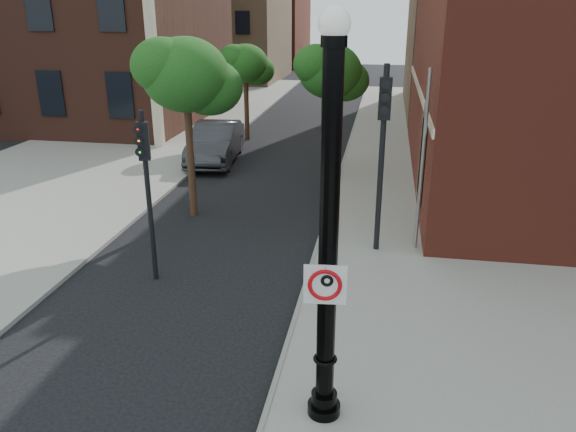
% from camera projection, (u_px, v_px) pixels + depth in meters
% --- Properties ---
extents(ground, '(120.00, 120.00, 0.00)m').
position_uv_depth(ground, '(169.00, 375.00, 10.62)').
color(ground, black).
rests_on(ground, ground).
extents(sidewalk_right, '(8.00, 60.00, 0.12)m').
position_uv_depth(sidewalk_right, '(447.00, 211.00, 18.86)').
color(sidewalk_right, gray).
rests_on(sidewalk_right, ground).
extents(sidewalk_left, '(10.00, 50.00, 0.12)m').
position_uv_depth(sidewalk_left, '(131.00, 141.00, 28.63)').
color(sidewalk_left, gray).
rests_on(sidewalk_left, ground).
extents(curb_edge, '(0.10, 60.00, 0.14)m').
position_uv_depth(curb_edge, '(330.00, 204.00, 19.49)').
color(curb_edge, gray).
rests_on(curb_edge, ground).
extents(bg_building_tan_a, '(12.00, 12.00, 12.00)m').
position_uv_depth(bg_building_tan_a, '(216.00, 11.00, 50.98)').
color(bg_building_tan_a, '#997853').
rests_on(bg_building_tan_a, ground).
extents(bg_building_red, '(12.00, 12.00, 10.00)m').
position_uv_depth(bg_building_red, '(252.00, 19.00, 64.23)').
color(bg_building_red, maroon).
rests_on(bg_building_red, ground).
extents(lamppost, '(0.55, 0.55, 6.56)m').
position_uv_depth(lamppost, '(328.00, 256.00, 8.45)').
color(lamppost, black).
rests_on(lamppost, ground).
extents(no_parking_sign, '(0.65, 0.12, 0.65)m').
position_uv_depth(no_parking_sign, '(325.00, 284.00, 8.43)').
color(no_parking_sign, white).
rests_on(no_parking_sign, ground).
extents(parked_car, '(2.32, 5.36, 1.71)m').
position_uv_depth(parked_car, '(216.00, 143.00, 24.76)').
color(parked_car, '#2D2D32').
rests_on(parked_car, ground).
extents(traffic_signal_left, '(0.34, 0.38, 4.30)m').
position_uv_depth(traffic_signal_left, '(146.00, 169.00, 13.32)').
color(traffic_signal_left, black).
rests_on(traffic_signal_left, ground).
extents(traffic_signal_right, '(0.33, 0.42, 5.19)m').
position_uv_depth(traffic_signal_right, '(383.00, 130.00, 14.62)').
color(traffic_signal_right, black).
rests_on(traffic_signal_right, ground).
extents(utility_pole, '(0.10, 0.10, 5.08)m').
position_uv_depth(utility_pole, '(422.00, 165.00, 15.07)').
color(utility_pole, '#999999').
rests_on(utility_pole, ground).
extents(street_tree_a, '(3.16, 2.86, 5.70)m').
position_uv_depth(street_tree_a, '(187.00, 77.00, 17.17)').
color(street_tree_a, '#342315').
rests_on(street_tree_a, ground).
extents(street_tree_b, '(2.65, 2.40, 4.78)m').
position_uv_depth(street_tree_b, '(246.00, 65.00, 27.81)').
color(street_tree_b, '#342315').
rests_on(street_tree_b, ground).
extents(street_tree_c, '(2.89, 2.61, 5.21)m').
position_uv_depth(street_tree_c, '(331.00, 73.00, 21.59)').
color(street_tree_c, '#342315').
rests_on(street_tree_c, ground).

